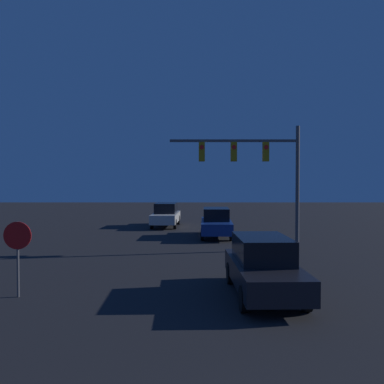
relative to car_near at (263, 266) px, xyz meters
name	(u,v)px	position (x,y,z in m)	size (l,w,h in m)	color
car_near	(263,266)	(0.00, 0.00, 0.00)	(1.83, 4.74, 1.65)	black
car_mid	(216,222)	(-0.62, 12.48, 0.00)	(1.84, 4.74, 1.65)	navy
car_far	(165,215)	(-3.85, 17.99, 0.00)	(1.91, 4.77, 1.65)	beige
traffic_signal_mast	(258,164)	(1.08, 7.94, 3.18)	(6.05, 0.30, 5.79)	#4C4C51
stop_sign	(17,244)	(-6.85, -0.19, 0.64)	(0.77, 0.07, 2.11)	#4C4C51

